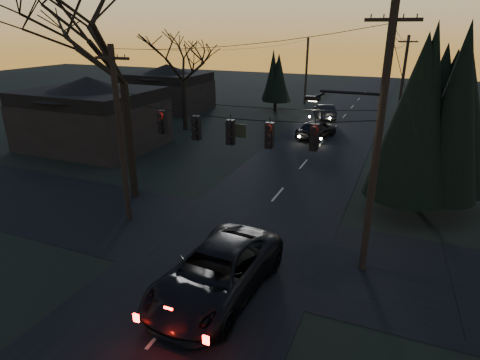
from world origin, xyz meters
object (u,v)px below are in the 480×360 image
at_px(utility_pole_far_r, 396,124).
at_px(evergreen_right, 432,116).
at_px(sedan_oncoming_b, 324,112).
at_px(utility_pole_left, 130,219).
at_px(sedan_oncoming_a, 316,129).
at_px(bare_tree_left, 118,31).
at_px(suv_near, 217,273).
at_px(utility_pole_right, 362,268).
at_px(utility_pole_far_l, 305,103).

relative_size(utility_pole_far_r, evergreen_right, 0.96).
bearing_deg(sedan_oncoming_b, utility_pole_left, 58.59).
xyz_separation_m(utility_pole_far_r, evergreen_right, (1.97, -20.95, 5.03)).
height_order(utility_pole_left, sedan_oncoming_a, utility_pole_left).
xyz_separation_m(bare_tree_left, sedan_oncoming_a, (6.79, 16.90, -8.20)).
distance_m(bare_tree_left, suv_near, 13.30).
xyz_separation_m(evergreen_right, sedan_oncoming_b, (-9.27, 20.77, -4.27)).
height_order(bare_tree_left, sedan_oncoming_b, bare_tree_left).
relative_size(utility_pole_left, evergreen_right, 0.96).
bearing_deg(utility_pole_right, sedan_oncoming_b, 104.70).
bearing_deg(utility_pole_far_r, utility_pole_left, -112.33).
bearing_deg(suv_near, utility_pole_far_l, 103.36).
xyz_separation_m(utility_pole_far_r, sedan_oncoming_b, (-7.30, -0.18, 0.76)).
relative_size(utility_pole_left, utility_pole_far_l, 1.06).
bearing_deg(sedan_oncoming_b, utility_pole_far_r, 158.56).
bearing_deg(utility_pole_left, suv_near, -28.93).
height_order(bare_tree_left, suv_near, bare_tree_left).
xyz_separation_m(bare_tree_left, evergreen_right, (15.07, 4.43, -3.98)).
height_order(utility_pole_left, evergreen_right, evergreen_right).
xyz_separation_m(utility_pole_left, sedan_oncoming_a, (5.20, 19.52, 0.81)).
distance_m(utility_pole_far_r, sedan_oncoming_b, 7.34).
bearing_deg(bare_tree_left, sedan_oncoming_b, 77.06).
height_order(utility_pole_far_l, sedan_oncoming_a, utility_pole_far_l).
bearing_deg(utility_pole_left, sedan_oncoming_a, 75.08).
relative_size(utility_pole_far_l, bare_tree_left, 0.62).
distance_m(utility_pole_far_l, suv_near, 40.35).
height_order(suv_near, sedan_oncoming_a, suv_near).
relative_size(utility_pole_far_l, sedan_oncoming_a, 1.68).
distance_m(utility_pole_far_r, utility_pole_far_l, 14.01).
bearing_deg(bare_tree_left, utility_pole_left, -58.72).
distance_m(bare_tree_left, sedan_oncoming_b, 27.14).
distance_m(utility_pole_far_l, bare_tree_left, 34.61).
distance_m(evergreen_right, suv_near, 13.36).
distance_m(utility_pole_far_l, evergreen_right, 32.33).
bearing_deg(utility_pole_right, sedan_oncoming_a, 107.89).
relative_size(evergreen_right, sedan_oncoming_b, 1.91).
distance_m(utility_pole_left, utility_pole_far_r, 30.27).
height_order(utility_pole_far_r, sedan_oncoming_a, utility_pole_far_r).
bearing_deg(utility_pole_right, utility_pole_left, 180.00).
xyz_separation_m(utility_pole_far_l, sedan_oncoming_a, (5.20, -16.48, 0.81)).
height_order(utility_pole_right, suv_near, utility_pole_right).
relative_size(utility_pole_far_l, evergreen_right, 0.90).
distance_m(evergreen_right, sedan_oncoming_b, 23.15).
bearing_deg(sedan_oncoming_a, utility_pole_far_l, -56.32).
distance_m(utility_pole_right, utility_pole_far_l, 37.79).
xyz_separation_m(sedan_oncoming_a, sedan_oncoming_b, (-1.00, 8.30, -0.05)).
distance_m(utility_pole_right, sedan_oncoming_b, 28.78).
relative_size(utility_pole_left, sedan_oncoming_b, 1.83).
bearing_deg(utility_pole_far_l, suv_near, -80.29).
xyz_separation_m(utility_pole_left, bare_tree_left, (-1.59, 2.62, 9.01)).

